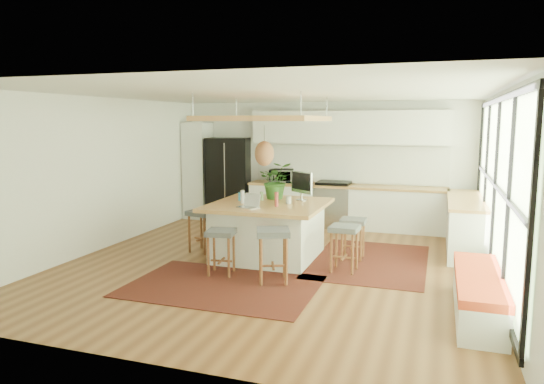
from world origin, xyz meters
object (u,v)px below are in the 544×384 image
(stool_right_front, at_px, (344,249))
(island, at_px, (269,230))
(stool_near_left, at_px, (221,251))
(stool_near_right, at_px, (273,258))
(laptop, at_px, (248,200))
(microwave, at_px, (281,174))
(stool_left_side, at_px, (203,232))
(fridge, at_px, (229,180))
(stool_right_back, at_px, (353,238))
(island_plant, at_px, (276,184))
(monitor, at_px, (302,185))

(stool_right_front, bearing_deg, island, 164.10)
(island, bearing_deg, stool_near_left, -107.71)
(stool_near_right, bearing_deg, island, 111.79)
(island, xyz_separation_m, laptop, (-0.16, -0.54, 0.58))
(microwave, bearing_deg, stool_left_side, -114.29)
(stool_left_side, relative_size, laptop, 2.21)
(laptop, bearing_deg, fridge, 138.49)
(fridge, xyz_separation_m, stool_left_side, (0.73, -2.83, -0.57))
(stool_near_right, bearing_deg, fridge, 121.07)
(island, height_order, stool_right_front, island)
(stool_right_back, xyz_separation_m, microwave, (-2.01, 2.42, 0.75))
(island, relative_size, island_plant, 2.85)
(stool_right_front, bearing_deg, microwave, 122.36)
(stool_near_right, relative_size, island_plant, 1.20)
(stool_right_front, distance_m, laptop, 1.67)
(island, distance_m, stool_near_left, 1.19)
(stool_near_right, bearing_deg, island_plant, 106.76)
(island, xyz_separation_m, stool_left_side, (-1.22, -0.01, -0.11))
(stool_right_back, xyz_separation_m, laptop, (-1.52, -0.91, 0.70))
(stool_near_left, distance_m, stool_left_side, 1.41)
(laptop, bearing_deg, stool_left_side, 173.90)
(stool_near_left, relative_size, stool_right_front, 0.96)
(fridge, distance_m, stool_near_left, 4.29)
(island, distance_m, stool_near_right, 1.31)
(fridge, distance_m, stool_right_back, 4.16)
(stool_near_left, height_order, monitor, monitor)
(stool_right_back, height_order, monitor, monitor)
(laptop, distance_m, microwave, 3.36)
(stool_near_left, distance_m, stool_right_front, 1.86)
(fridge, xyz_separation_m, monitor, (2.39, -2.37, 0.26))
(stool_right_front, height_order, stool_left_side, stool_left_side)
(laptop, height_order, monitor, monitor)
(microwave, bearing_deg, stool_near_left, -98.55)
(stool_near_right, distance_m, stool_right_back, 1.81)
(island_plant, bearing_deg, stool_near_left, -101.90)
(island, bearing_deg, monitor, 45.73)
(stool_left_side, bearing_deg, fridge, 104.41)
(fridge, distance_m, microwave, 1.30)
(microwave, bearing_deg, laptop, -94.41)
(fridge, height_order, microwave, fridge)
(stool_right_front, height_order, microwave, microwave)
(monitor, bearing_deg, stool_near_left, -80.66)
(microwave, bearing_deg, island, -89.62)
(stool_near_left, distance_m, stool_near_right, 0.85)
(island, height_order, monitor, monitor)
(monitor, bearing_deg, stool_right_front, -6.49)
(island_plant, bearing_deg, microwave, 105.37)
(fridge, relative_size, monitor, 3.49)
(stool_near_left, height_order, microwave, microwave)
(stool_right_back, height_order, microwave, microwave)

